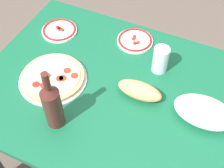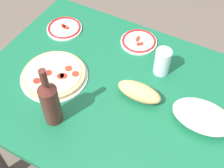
{
  "view_description": "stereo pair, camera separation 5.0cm",
  "coord_description": "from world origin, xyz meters",
  "px_view_note": "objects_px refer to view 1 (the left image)",
  "views": [
    {
      "loc": [
        -0.34,
        0.73,
        1.72
      ],
      "look_at": [
        0.0,
        0.0,
        0.74
      ],
      "focal_mm": 49.51,
      "sensor_mm": 36.0,
      "label": 1
    },
    {
      "loc": [
        -0.38,
        0.71,
        1.72
      ],
      "look_at": [
        0.0,
        0.0,
        0.74
      ],
      "focal_mm": 49.51,
      "sensor_mm": 36.0,
      "label": 2
    }
  ],
  "objects_px": {
    "pepperoni_pizza": "(53,77)",
    "water_glass": "(160,60)",
    "side_plate_far": "(59,30)",
    "wine_bottle": "(52,105)",
    "baked_pasta_dish": "(205,111)",
    "side_plate_near": "(135,40)",
    "bread_loaf": "(140,91)",
    "dining_table": "(112,106)"
  },
  "relations": [
    {
      "from": "pepperoni_pizza",
      "to": "water_glass",
      "type": "distance_m",
      "value": 0.47
    },
    {
      "from": "pepperoni_pizza",
      "to": "side_plate_far",
      "type": "relative_size",
      "value": 1.69
    },
    {
      "from": "wine_bottle",
      "to": "water_glass",
      "type": "height_order",
      "value": "wine_bottle"
    },
    {
      "from": "baked_pasta_dish",
      "to": "side_plate_near",
      "type": "bearing_deg",
      "value": -35.3
    },
    {
      "from": "side_plate_near",
      "to": "side_plate_far",
      "type": "relative_size",
      "value": 0.99
    },
    {
      "from": "side_plate_far",
      "to": "bread_loaf",
      "type": "distance_m",
      "value": 0.54
    },
    {
      "from": "dining_table",
      "to": "baked_pasta_dish",
      "type": "xyz_separation_m",
      "value": [
        -0.38,
        -0.02,
        0.17
      ]
    },
    {
      "from": "wine_bottle",
      "to": "bread_loaf",
      "type": "relative_size",
      "value": 1.5
    },
    {
      "from": "side_plate_far",
      "to": "baked_pasta_dish",
      "type": "bearing_deg",
      "value": 165.74
    },
    {
      "from": "side_plate_far",
      "to": "side_plate_near",
      "type": "bearing_deg",
      "value": -166.18
    },
    {
      "from": "dining_table",
      "to": "bread_loaf",
      "type": "xyz_separation_m",
      "value": [
        -0.12,
        -0.01,
        0.16
      ]
    },
    {
      "from": "dining_table",
      "to": "side_plate_far",
      "type": "bearing_deg",
      "value": -29.24
    },
    {
      "from": "dining_table",
      "to": "pepperoni_pizza",
      "type": "bearing_deg",
      "value": 14.04
    },
    {
      "from": "pepperoni_pizza",
      "to": "bread_loaf",
      "type": "distance_m",
      "value": 0.38
    },
    {
      "from": "dining_table",
      "to": "water_glass",
      "type": "relative_size",
      "value": 9.11
    },
    {
      "from": "water_glass",
      "to": "bread_loaf",
      "type": "xyz_separation_m",
      "value": [
        0.02,
        0.17,
        -0.03
      ]
    },
    {
      "from": "dining_table",
      "to": "wine_bottle",
      "type": "bearing_deg",
      "value": 62.13
    },
    {
      "from": "wine_bottle",
      "to": "side_plate_far",
      "type": "distance_m",
      "value": 0.53
    },
    {
      "from": "pepperoni_pizza",
      "to": "wine_bottle",
      "type": "height_order",
      "value": "wine_bottle"
    },
    {
      "from": "dining_table",
      "to": "wine_bottle",
      "type": "xyz_separation_m",
      "value": [
        0.13,
        0.24,
        0.24
      ]
    },
    {
      "from": "dining_table",
      "to": "side_plate_far",
      "type": "height_order",
      "value": "side_plate_far"
    },
    {
      "from": "pepperoni_pizza",
      "to": "baked_pasta_dish",
      "type": "relative_size",
      "value": 1.22
    },
    {
      "from": "pepperoni_pizza",
      "to": "bread_loaf",
      "type": "height_order",
      "value": "bread_loaf"
    },
    {
      "from": "water_glass",
      "to": "side_plate_near",
      "type": "distance_m",
      "value": 0.21
    },
    {
      "from": "pepperoni_pizza",
      "to": "side_plate_near",
      "type": "height_order",
      "value": "pepperoni_pizza"
    },
    {
      "from": "bread_loaf",
      "to": "pepperoni_pizza",
      "type": "bearing_deg",
      "value": 11.45
    },
    {
      "from": "side_plate_far",
      "to": "wine_bottle",
      "type": "bearing_deg",
      "value": 119.8
    },
    {
      "from": "wine_bottle",
      "to": "bread_loaf",
      "type": "distance_m",
      "value": 0.36
    },
    {
      "from": "pepperoni_pizza",
      "to": "bread_loaf",
      "type": "bearing_deg",
      "value": -168.55
    },
    {
      "from": "water_glass",
      "to": "side_plate_far",
      "type": "distance_m",
      "value": 0.53
    },
    {
      "from": "side_plate_near",
      "to": "bread_loaf",
      "type": "bearing_deg",
      "value": 115.34
    },
    {
      "from": "side_plate_near",
      "to": "side_plate_far",
      "type": "height_order",
      "value": "same"
    },
    {
      "from": "baked_pasta_dish",
      "to": "water_glass",
      "type": "distance_m",
      "value": 0.29
    },
    {
      "from": "wine_bottle",
      "to": "side_plate_far",
      "type": "xyz_separation_m",
      "value": [
        0.26,
        -0.45,
        -0.1
      ]
    },
    {
      "from": "side_plate_near",
      "to": "baked_pasta_dish",
      "type": "bearing_deg",
      "value": 144.7
    },
    {
      "from": "baked_pasta_dish",
      "to": "bread_loaf",
      "type": "xyz_separation_m",
      "value": [
        0.26,
        0.01,
        -0.01
      ]
    },
    {
      "from": "baked_pasta_dish",
      "to": "wine_bottle",
      "type": "height_order",
      "value": "wine_bottle"
    },
    {
      "from": "bread_loaf",
      "to": "side_plate_near",
      "type": "bearing_deg",
      "value": -64.66
    },
    {
      "from": "dining_table",
      "to": "bread_loaf",
      "type": "height_order",
      "value": "bread_loaf"
    },
    {
      "from": "dining_table",
      "to": "baked_pasta_dish",
      "type": "height_order",
      "value": "baked_pasta_dish"
    },
    {
      "from": "wine_bottle",
      "to": "water_glass",
      "type": "distance_m",
      "value": 0.5
    },
    {
      "from": "pepperoni_pizza",
      "to": "dining_table",
      "type": "bearing_deg",
      "value": -165.96
    }
  ]
}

